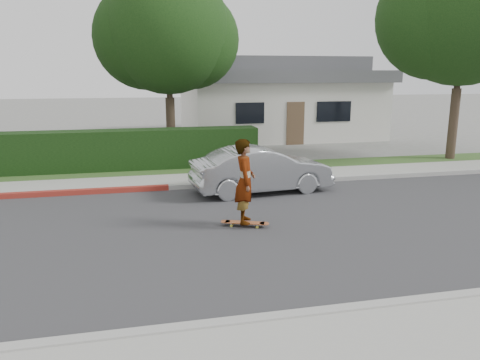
{
  "coord_description": "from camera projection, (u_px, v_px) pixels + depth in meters",
  "views": [
    {
      "loc": [
        0.08,
        -9.83,
        3.47
      ],
      "look_at": [
        2.46,
        0.68,
        1.0
      ],
      "focal_mm": 35.0,
      "sensor_mm": 36.0,
      "label": 1
    }
  ],
  "objects": [
    {
      "name": "tree_center",
      "position": [
        167.0,
        35.0,
        18.06
      ],
      "size": [
        5.66,
        4.84,
        7.44
      ],
      "color": "#33261C",
      "rests_on": "ground"
    },
    {
      "name": "car_silver",
      "position": [
        262.0,
        170.0,
        13.8
      ],
      "size": [
        4.27,
        1.89,
        1.36
      ],
      "primitive_type": "imported",
      "rotation": [
        0.0,
        0.0,
        1.68
      ],
      "color": "#AAADB1",
      "rests_on": "ground"
    },
    {
      "name": "curb_far",
      "position": [
        135.0,
        189.0,
        13.98
      ],
      "size": [
        60.0,
        0.2,
        0.15
      ],
      "primitive_type": "cube",
      "color": "#9E9E99",
      "rests_on": "ground"
    },
    {
      "name": "road",
      "position": [
        136.0,
        237.0,
        10.1
      ],
      "size": [
        60.0,
        8.0,
        0.01
      ],
      "primitive_type": "cube",
      "color": "#2D2D30",
      "rests_on": "ground"
    },
    {
      "name": "planting_strip",
      "position": [
        134.0,
        173.0,
        16.37
      ],
      "size": [
        60.0,
        1.6,
        0.1
      ],
      "primitive_type": "cube",
      "color": "#2D4C1E",
      "rests_on": "ground"
    },
    {
      "name": "house",
      "position": [
        276.0,
        98.0,
        26.56
      ],
      "size": [
        10.6,
        8.6,
        4.3
      ],
      "color": "beige",
      "rests_on": "ground"
    },
    {
      "name": "skateboard",
      "position": [
        245.0,
        223.0,
        10.78
      ],
      "size": [
        1.13,
        0.63,
        0.1
      ],
      "rotation": [
        0.0,
        0.0,
        -0.39
      ],
      "color": "gold",
      "rests_on": "ground"
    },
    {
      "name": "tree_right",
      "position": [
        461.0,
        15.0,
        17.88
      ],
      "size": [
        6.32,
        5.6,
        8.56
      ],
      "color": "#33261C",
      "rests_on": "ground"
    },
    {
      "name": "hedge",
      "position": [
        44.0,
        154.0,
        16.14
      ],
      "size": [
        15.0,
        1.0,
        1.5
      ],
      "primitive_type": "cube",
      "color": "black",
      "rests_on": "ground"
    },
    {
      "name": "skateboarder",
      "position": [
        245.0,
        181.0,
        10.56
      ],
      "size": [
        0.6,
        0.79,
        1.93
      ],
      "primitive_type": "imported",
      "rotation": [
        0.0,
        0.0,
        1.35
      ],
      "color": "white",
      "rests_on": "skateboard"
    },
    {
      "name": "curb_near",
      "position": [
        139.0,
        336.0,
        6.19
      ],
      "size": [
        60.0,
        0.2,
        0.15
      ],
      "primitive_type": "cube",
      "color": "#9E9E99",
      "rests_on": "ground"
    },
    {
      "name": "sidewalk_far",
      "position": [
        135.0,
        183.0,
        14.84
      ],
      "size": [
        60.0,
        1.6,
        0.12
      ],
      "primitive_type": "cube",
      "color": "gray",
      "rests_on": "ground"
    },
    {
      "name": "ground",
      "position": [
        136.0,
        237.0,
        10.1
      ],
      "size": [
        120.0,
        120.0,
        0.0
      ],
      "primitive_type": "plane",
      "color": "slate",
      "rests_on": "ground"
    }
  ]
}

